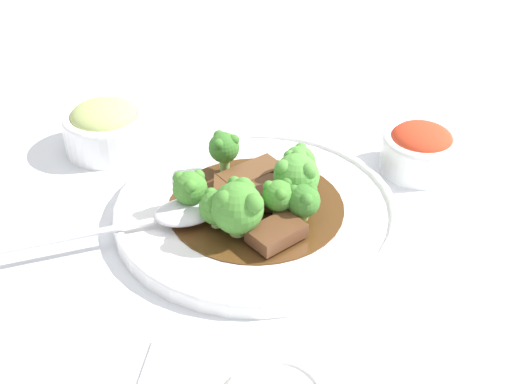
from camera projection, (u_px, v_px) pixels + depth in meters
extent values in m
plane|color=silver|center=(256.00, 218.00, 0.77)|extent=(4.00, 4.00, 0.00)
cylinder|color=white|center=(256.00, 213.00, 0.76)|extent=(0.30, 0.30, 0.01)
torus|color=white|center=(256.00, 207.00, 0.76)|extent=(0.30, 0.30, 0.01)
cylinder|color=#4C2D14|center=(256.00, 207.00, 0.76)|extent=(0.19, 0.19, 0.00)
cube|color=brown|center=(231.00, 192.00, 0.76)|extent=(0.06, 0.07, 0.01)
cube|color=#56331E|center=(262.00, 192.00, 0.76)|extent=(0.05, 0.07, 0.01)
cube|color=brown|center=(251.00, 173.00, 0.79)|extent=(0.07, 0.08, 0.01)
cube|color=#56331E|center=(276.00, 233.00, 0.70)|extent=(0.06, 0.06, 0.02)
cylinder|color=#7FA84C|center=(303.00, 214.00, 0.73)|extent=(0.01, 0.01, 0.01)
sphere|color=#387028|center=(303.00, 201.00, 0.72)|extent=(0.03, 0.03, 0.03)
sphere|color=#387028|center=(294.00, 191.00, 0.72)|extent=(0.01, 0.01, 0.01)
sphere|color=#387028|center=(306.00, 199.00, 0.71)|extent=(0.01, 0.01, 0.01)
sphere|color=#387028|center=(312.00, 189.00, 0.72)|extent=(0.01, 0.01, 0.01)
cylinder|color=#7FA84C|center=(241.00, 229.00, 0.71)|extent=(0.02, 0.02, 0.01)
sphere|color=#427F2D|center=(241.00, 209.00, 0.69)|extent=(0.05, 0.05, 0.05)
sphere|color=#427F2D|center=(225.00, 200.00, 0.68)|extent=(0.02, 0.02, 0.02)
sphere|color=#427F2D|center=(254.00, 203.00, 0.68)|extent=(0.02, 0.02, 0.02)
sphere|color=#427F2D|center=(244.00, 187.00, 0.70)|extent=(0.02, 0.02, 0.02)
cylinder|color=#8EB756|center=(217.00, 221.00, 0.72)|extent=(0.01, 0.01, 0.01)
sphere|color=#427F2D|center=(216.00, 208.00, 0.71)|extent=(0.04, 0.04, 0.04)
sphere|color=#427F2D|center=(210.00, 205.00, 0.70)|extent=(0.01, 0.01, 0.01)
sphere|color=#427F2D|center=(227.00, 200.00, 0.71)|extent=(0.01, 0.01, 0.01)
sphere|color=#427F2D|center=(211.00, 194.00, 0.71)|extent=(0.01, 0.01, 0.01)
cylinder|color=#8EB756|center=(191.00, 203.00, 0.74)|extent=(0.01, 0.01, 0.01)
sphere|color=#427F2D|center=(190.00, 188.00, 0.73)|extent=(0.04, 0.04, 0.04)
sphere|color=#427F2D|center=(190.00, 186.00, 0.72)|extent=(0.01, 0.01, 0.01)
sphere|color=#427F2D|center=(198.00, 176.00, 0.73)|extent=(0.01, 0.01, 0.01)
sphere|color=#427F2D|center=(179.00, 178.00, 0.73)|extent=(0.01, 0.01, 0.01)
cylinder|color=#7FA84C|center=(299.00, 177.00, 0.78)|extent=(0.01, 0.01, 0.01)
sphere|color=#4C8E38|center=(299.00, 162.00, 0.77)|extent=(0.04, 0.04, 0.04)
sphere|color=#4C8E38|center=(308.00, 158.00, 0.76)|extent=(0.01, 0.01, 0.01)
sphere|color=#4C8E38|center=(301.00, 149.00, 0.78)|extent=(0.01, 0.01, 0.01)
sphere|color=#4C8E38|center=(290.00, 156.00, 0.76)|extent=(0.01, 0.01, 0.01)
cylinder|color=#7FA84C|center=(240.00, 211.00, 0.73)|extent=(0.01, 0.01, 0.01)
sphere|color=#427F2D|center=(240.00, 196.00, 0.72)|extent=(0.04, 0.04, 0.04)
sphere|color=#427F2D|center=(251.00, 188.00, 0.72)|extent=(0.01, 0.01, 0.01)
sphere|color=#427F2D|center=(234.00, 183.00, 0.72)|extent=(0.01, 0.01, 0.01)
sphere|color=#427F2D|center=(234.00, 194.00, 0.71)|extent=(0.01, 0.01, 0.01)
cylinder|color=#8EB756|center=(278.00, 211.00, 0.73)|extent=(0.01, 0.01, 0.01)
sphere|color=#427F2D|center=(278.00, 196.00, 0.72)|extent=(0.03, 0.03, 0.03)
sphere|color=#427F2D|center=(286.00, 185.00, 0.72)|extent=(0.01, 0.01, 0.01)
sphere|color=#427F2D|center=(269.00, 187.00, 0.72)|extent=(0.01, 0.01, 0.01)
sphere|color=#427F2D|center=(281.00, 194.00, 0.71)|extent=(0.01, 0.01, 0.01)
cylinder|color=#7FA84C|center=(296.00, 195.00, 0.76)|extent=(0.02, 0.02, 0.01)
sphere|color=#4C8E38|center=(296.00, 176.00, 0.74)|extent=(0.05, 0.05, 0.05)
sphere|color=#4C8E38|center=(299.00, 158.00, 0.75)|extent=(0.02, 0.02, 0.02)
sphere|color=#4C8E38|center=(283.00, 168.00, 0.73)|extent=(0.02, 0.02, 0.02)
sphere|color=#4C8E38|center=(309.00, 171.00, 0.73)|extent=(0.02, 0.02, 0.02)
cylinder|color=#8EB756|center=(224.00, 163.00, 0.80)|extent=(0.01, 0.01, 0.02)
sphere|color=#387028|center=(224.00, 148.00, 0.79)|extent=(0.03, 0.03, 0.03)
sphere|color=#387028|center=(219.00, 136.00, 0.79)|extent=(0.01, 0.01, 0.01)
sphere|color=#387028|center=(219.00, 145.00, 0.78)|extent=(0.01, 0.01, 0.01)
sphere|color=#387028|center=(233.00, 140.00, 0.78)|extent=(0.01, 0.01, 0.01)
ellipsoid|color=silver|center=(186.00, 212.00, 0.73)|extent=(0.08, 0.08, 0.01)
cylinder|color=silver|center=(79.00, 236.00, 0.70)|extent=(0.12, 0.10, 0.01)
cylinder|color=white|center=(417.00, 166.00, 0.84)|extent=(0.05, 0.05, 0.01)
cylinder|color=white|center=(419.00, 155.00, 0.83)|extent=(0.09, 0.09, 0.04)
torus|color=white|center=(421.00, 140.00, 0.82)|extent=(0.09, 0.09, 0.01)
ellipsoid|color=red|center=(422.00, 138.00, 0.82)|extent=(0.07, 0.07, 0.03)
cylinder|color=white|center=(108.00, 146.00, 0.88)|extent=(0.06, 0.06, 0.01)
cylinder|color=white|center=(106.00, 133.00, 0.87)|extent=(0.10, 0.10, 0.04)
torus|color=white|center=(104.00, 118.00, 0.85)|extent=(0.10, 0.10, 0.01)
ellipsoid|color=#A3B266|center=(104.00, 115.00, 0.85)|extent=(0.08, 0.08, 0.03)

